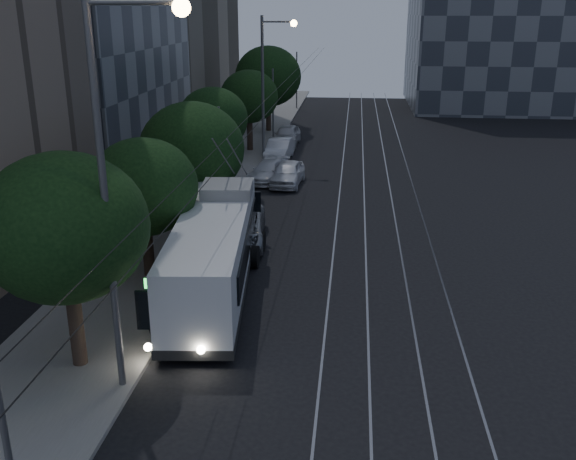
% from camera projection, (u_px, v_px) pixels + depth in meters
% --- Properties ---
extents(ground, '(120.00, 120.00, 0.00)m').
position_uv_depth(ground, '(317.00, 329.00, 21.80)').
color(ground, black).
rests_on(ground, ground).
extents(sidewalk, '(5.00, 90.00, 0.15)m').
position_uv_depth(sidewalk, '(220.00, 176.00, 41.31)').
color(sidewalk, gray).
rests_on(sidewalk, ground).
extents(tram_rails, '(4.52, 90.00, 0.02)m').
position_uv_depth(tram_rails, '(376.00, 182.00, 40.35)').
color(tram_rails, gray).
rests_on(tram_rails, ground).
extents(overhead_wires, '(2.23, 90.00, 6.00)m').
position_uv_depth(overhead_wires, '(258.00, 125.00, 39.95)').
color(overhead_wires, black).
rests_on(overhead_wires, ground).
extents(trolleybus, '(3.55, 11.88, 5.63)m').
position_uv_depth(trolleybus, '(215.00, 250.00, 24.38)').
color(trolleybus, silver).
rests_on(trolleybus, ground).
extents(pickup_silver, '(3.35, 6.11, 1.62)m').
position_uv_depth(pickup_silver, '(235.00, 227.00, 29.48)').
color(pickup_silver, '#9A9DA2').
rests_on(pickup_silver, ground).
extents(car_white_a, '(2.05, 4.40, 1.46)m').
position_uv_depth(car_white_a, '(288.00, 173.00, 39.44)').
color(car_white_a, white).
rests_on(car_white_a, ground).
extents(car_white_b, '(2.69, 4.54, 1.23)m').
position_uv_depth(car_white_b, '(268.00, 171.00, 40.35)').
color(car_white_b, white).
rests_on(car_white_b, ground).
extents(car_white_c, '(1.83, 4.60, 1.49)m').
position_uv_depth(car_white_c, '(279.00, 149.00, 45.99)').
color(car_white_c, silver).
rests_on(car_white_c, ground).
extents(car_white_d, '(2.01, 4.69, 1.58)m').
position_uv_depth(car_white_d, '(287.00, 135.00, 50.89)').
color(car_white_d, '#BCBBC0').
rests_on(car_white_d, ground).
extents(tree_0, '(4.78, 4.78, 6.64)m').
position_uv_depth(tree_0, '(64.00, 228.00, 18.04)').
color(tree_0, black).
rests_on(tree_0, ground).
extents(tree_1, '(4.23, 4.23, 5.71)m').
position_uv_depth(tree_1, '(143.00, 187.00, 24.72)').
color(tree_1, black).
rests_on(tree_1, ground).
extents(tree_2, '(4.91, 4.91, 6.30)m').
position_uv_depth(tree_2, '(192.00, 149.00, 30.00)').
color(tree_2, black).
rests_on(tree_2, ground).
extents(tree_3, '(4.00, 4.00, 6.18)m').
position_uv_depth(tree_3, '(213.00, 119.00, 36.41)').
color(tree_3, black).
rests_on(tree_3, ground).
extents(tree_4, '(4.33, 4.33, 6.09)m').
position_uv_depth(tree_4, '(249.00, 97.00, 47.48)').
color(tree_4, black).
rests_on(tree_4, ground).
extents(tree_5, '(5.68, 5.68, 7.37)m').
position_uv_depth(tree_5, '(268.00, 76.00, 54.93)').
color(tree_5, black).
rests_on(tree_5, ground).
extents(streetlamp_near, '(2.61, 0.44, 10.89)m').
position_uv_depth(streetlamp_near, '(118.00, 168.00, 16.25)').
color(streetlamp_near, '#5C5C5E').
rests_on(streetlamp_near, ground).
extents(streetlamp_far, '(2.40, 0.44, 9.91)m').
position_uv_depth(streetlamp_far, '(269.00, 77.00, 42.76)').
color(streetlamp_far, '#5C5C5E').
rests_on(streetlamp_far, ground).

